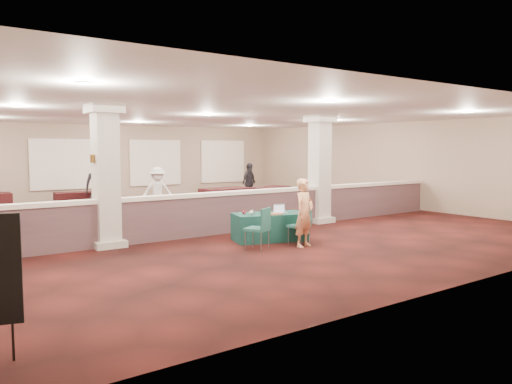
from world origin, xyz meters
TOP-DOWN VIEW (x-y plane):
  - ground at (0.00, 0.00)m, footprint 16.00×16.00m
  - wall_back at (0.00, 8.00)m, footprint 16.00×0.04m
  - wall_front at (0.00, -8.00)m, footprint 16.00×0.04m
  - wall_right at (8.00, 0.00)m, footprint 0.04×16.00m
  - ceiling at (0.00, 0.00)m, footprint 16.00×16.00m
  - partition_wall at (0.00, -1.50)m, footprint 15.60×0.28m
  - column_left at (-3.50, -1.50)m, footprint 0.72×0.72m
  - column_right at (3.00, -1.50)m, footprint 0.72×0.72m
  - sconce_left at (-3.78, -1.50)m, footprint 0.12×0.12m
  - sconce_right at (-3.22, -1.50)m, footprint 0.12×0.12m
  - near_table at (-0.03, -3.00)m, footprint 1.89×1.33m
  - conf_chair_main at (0.27, -3.84)m, footprint 0.51×0.52m
  - conf_chair_side at (-0.89, -3.80)m, footprint 0.63×0.63m
  - woman at (0.12, -4.09)m, footprint 0.64×0.51m
  - far_table_front_left at (-3.78, 1.78)m, footprint 1.70×1.07m
  - far_table_front_center at (2.00, 1.12)m, footprint 2.00×1.02m
  - far_table_front_right at (2.55, 3.00)m, footprint 1.90×0.97m
  - far_table_back_center at (-2.00, 5.86)m, footprint 1.68×0.96m
  - far_table_back_right at (4.75, 3.20)m, footprint 1.92×1.35m
  - attendee_a at (-1.57, 4.00)m, footprint 1.03×0.93m
  - attendee_b at (-0.20, 3.00)m, footprint 1.11×0.75m
  - attendee_c at (4.50, 4.33)m, footprint 1.06×0.83m
  - attendee_d at (-1.51, 5.11)m, footprint 1.05×0.85m
  - laptop_base at (0.21, -3.12)m, footprint 0.35×0.29m
  - laptop_screen at (0.24, -3.02)m, footprint 0.29×0.10m
  - screen_glow at (0.24, -3.03)m, footprint 0.26×0.08m
  - knitting at (-0.06, -3.23)m, footprint 0.43×0.37m
  - yarn_cream at (-0.54, -2.94)m, footprint 0.10×0.10m
  - yarn_red at (-0.62, -2.77)m, footprint 0.09×0.09m
  - yarn_grey at (-0.39, -2.78)m, footprint 0.09×0.09m
  - scissors at (0.45, -3.42)m, footprint 0.11×0.06m

SIDE VIEW (x-z plane):
  - ground at x=0.00m, z-range 0.00..0.00m
  - far_table_front_left at x=-3.78m, z-range 0.00..0.64m
  - far_table_back_center at x=-2.00m, z-range 0.00..0.65m
  - near_table at x=-0.03m, z-range 0.00..0.66m
  - far_table_back_right at x=4.75m, z-range 0.00..0.71m
  - far_table_front_right at x=2.55m, z-range 0.00..0.76m
  - far_table_front_center at x=2.00m, z-range 0.00..0.81m
  - conf_chair_main at x=0.27m, z-range 0.08..0.93m
  - conf_chair_side at x=-0.89m, z-range 0.08..1.01m
  - partition_wall at x=0.00m, z-range 0.02..1.12m
  - scissors at x=0.45m, z-range 0.66..0.67m
  - laptop_base at x=0.21m, z-range 0.66..0.68m
  - knitting at x=-0.06m, z-range 0.66..0.69m
  - yarn_red at x=-0.62m, z-range 0.66..0.75m
  - yarn_grey at x=-0.39m, z-range 0.66..0.75m
  - yarn_cream at x=-0.54m, z-range 0.66..0.76m
  - screen_glow at x=0.24m, z-range 0.68..0.85m
  - woman at x=0.12m, z-range 0.00..1.55m
  - laptop_screen at x=0.24m, z-range 0.68..0.87m
  - attendee_b at x=-0.20m, z-range 0.00..1.60m
  - attendee_c at x=4.50m, z-range 0.00..1.63m
  - attendee_d at x=-1.51m, z-range 0.00..1.88m
  - attendee_a at x=-1.57m, z-range 0.00..1.89m
  - wall_back at x=0.00m, z-range 0.00..3.20m
  - wall_front at x=0.00m, z-range 0.00..3.20m
  - wall_right at x=8.00m, z-range 0.00..3.20m
  - column_left at x=-3.50m, z-range 0.04..3.24m
  - column_right at x=3.00m, z-range 0.04..3.24m
  - sconce_left at x=-3.78m, z-range 1.91..2.09m
  - sconce_right at x=-3.22m, z-range 1.91..2.09m
  - ceiling at x=0.00m, z-range 3.19..3.21m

